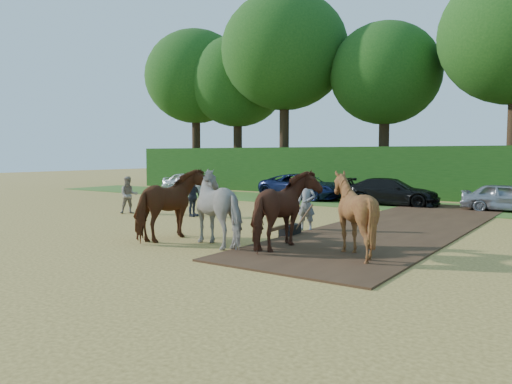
{
  "coord_description": "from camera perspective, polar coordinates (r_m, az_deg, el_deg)",
  "views": [
    {
      "loc": [
        7.22,
        -10.3,
        2.57
      ],
      "look_at": [
        -1.49,
        2.24,
        1.4
      ],
      "focal_mm": 35.0,
      "sensor_mm": 36.0,
      "label": 1
    }
  ],
  "objects": [
    {
      "name": "spectator_far",
      "position": [
        20.61,
        -7.28,
        -0.54
      ],
      "size": [
        0.45,
        0.97,
        1.63
      ],
      "primitive_type": "imported",
      "rotation": [
        0.0,
        0.0,
        1.62
      ],
      "color": "#23262F",
      "rests_on": "ground"
    },
    {
      "name": "parked_cars",
      "position": [
        25.41,
        19.82,
        -0.13
      ],
      "size": [
        34.36,
        3.16,
        1.48
      ],
      "color": "silver",
      "rests_on": "ground"
    },
    {
      "name": "ground",
      "position": [
        12.84,
        -0.25,
        -7.17
      ],
      "size": [
        120.0,
        120.0,
        0.0
      ],
      "primitive_type": "plane",
      "color": "gold",
      "rests_on": "ground"
    },
    {
      "name": "earth_strip",
      "position": [
        18.4,
        16.35,
        -3.75
      ],
      "size": [
        4.5,
        17.0,
        0.05
      ],
      "primitive_type": "cube",
      "color": "#472D1C",
      "rests_on": "ground"
    },
    {
      "name": "plough_team",
      "position": [
        13.73,
        0.06,
        -1.94
      ],
      "size": [
        7.03,
        5.39,
        2.13
      ],
      "color": "#5A2616",
      "rests_on": "ground"
    },
    {
      "name": "hedgerow",
      "position": [
        29.71,
        20.7,
        2.03
      ],
      "size": [
        46.0,
        1.6,
        3.0
      ],
      "primitive_type": "cube",
      "color": "#14380F",
      "rests_on": "ground"
    },
    {
      "name": "spectator_near",
      "position": [
        22.14,
        -14.34,
        -0.34
      ],
      "size": [
        0.95,
        0.99,
        1.6
      ],
      "primitive_type": "imported",
      "rotation": [
        0.0,
        0.0,
        0.95
      ],
      "color": "#B5A38E",
      "rests_on": "ground"
    },
    {
      "name": "grass_verge",
      "position": [
        25.48,
        18.14,
        -1.59
      ],
      "size": [
        50.0,
        5.0,
        0.03
      ],
      "primitive_type": "cube",
      "color": "#38601E",
      "rests_on": "ground"
    },
    {
      "name": "treeline",
      "position": [
        33.82,
        19.54,
        15.04
      ],
      "size": [
        48.7,
        10.6,
        14.21
      ],
      "color": "#382616",
      "rests_on": "ground"
    }
  ]
}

